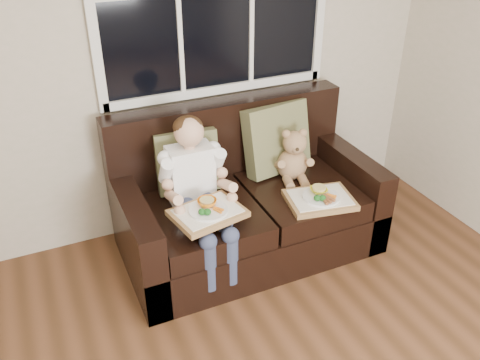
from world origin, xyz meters
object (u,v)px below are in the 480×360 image
loveseat (245,205)px  tray_left (208,212)px  tray_right (320,199)px  teddy_bear (294,158)px  child (197,182)px

loveseat → tray_left: 0.58m
tray_left → tray_right: 0.76m
teddy_bear → tray_right: 0.37m
child → tray_right: bearing=-17.7°
loveseat → child: size_ratio=1.86×
child → teddy_bear: child is taller
teddy_bear → tray_right: (0.00, -0.35, -0.12)m
tray_left → tray_right: tray_left is taller
child → tray_right: (0.75, -0.24, -0.18)m
teddy_bear → tray_left: 0.83m
teddy_bear → tray_right: bearing=-73.8°
loveseat → tray_right: 0.54m
loveseat → teddy_bear: loveseat is taller
child → teddy_bear: 0.75m
tray_right → teddy_bear: bearing=100.5°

